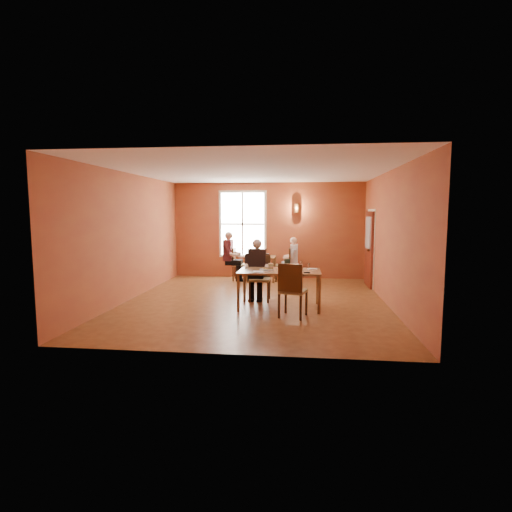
# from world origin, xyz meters

# --- Properties ---
(ground) EXTENTS (6.00, 7.00, 0.01)m
(ground) POSITION_xyz_m (0.00, 0.00, 0.00)
(ground) COLOR brown
(ground) RESTS_ON ground
(wall_back) EXTENTS (6.00, 0.04, 3.00)m
(wall_back) POSITION_xyz_m (0.00, 3.50, 1.50)
(wall_back) COLOR brown
(wall_back) RESTS_ON ground
(wall_front) EXTENTS (6.00, 0.04, 3.00)m
(wall_front) POSITION_xyz_m (0.00, -3.50, 1.50)
(wall_front) COLOR brown
(wall_front) RESTS_ON ground
(wall_left) EXTENTS (0.04, 7.00, 3.00)m
(wall_left) POSITION_xyz_m (-3.00, 0.00, 1.50)
(wall_left) COLOR brown
(wall_left) RESTS_ON ground
(wall_right) EXTENTS (0.04, 7.00, 3.00)m
(wall_right) POSITION_xyz_m (3.00, 0.00, 1.50)
(wall_right) COLOR brown
(wall_right) RESTS_ON ground
(ceiling) EXTENTS (6.00, 7.00, 0.04)m
(ceiling) POSITION_xyz_m (0.00, 0.00, 3.00)
(ceiling) COLOR white
(ceiling) RESTS_ON wall_back
(window) EXTENTS (1.36, 0.10, 1.96)m
(window) POSITION_xyz_m (-0.80, 3.45, 1.70)
(window) COLOR white
(window) RESTS_ON wall_back
(door) EXTENTS (0.12, 1.04, 2.10)m
(door) POSITION_xyz_m (2.94, 2.30, 1.05)
(door) COLOR maroon
(door) RESTS_ON ground
(wall_sconce) EXTENTS (0.16, 0.16, 0.28)m
(wall_sconce) POSITION_xyz_m (0.90, 3.40, 2.20)
(wall_sconce) COLOR brown
(wall_sconce) RESTS_ON wall_back
(main_table) EXTENTS (1.76, 0.99, 0.82)m
(main_table) POSITION_xyz_m (0.60, -0.54, 0.41)
(main_table) COLOR brown
(main_table) RESTS_ON ground
(chair_diner_main) EXTENTS (0.47, 0.47, 1.06)m
(chair_diner_main) POSITION_xyz_m (0.10, 0.11, 0.53)
(chair_diner_main) COLOR brown
(chair_diner_main) RESTS_ON ground
(diner_main) EXTENTS (0.56, 0.56, 1.39)m
(diner_main) POSITION_xyz_m (0.10, 0.08, 0.69)
(diner_main) COLOR #37281E
(diner_main) RESTS_ON ground
(chair_empty) EXTENTS (0.59, 0.59, 1.09)m
(chair_empty) POSITION_xyz_m (0.91, -1.26, 0.55)
(chair_empty) COLOR #482510
(chair_empty) RESTS_ON ground
(plate_food) EXTENTS (0.37, 0.37, 0.04)m
(plate_food) POSITION_xyz_m (0.32, -0.52, 0.84)
(plate_food) COLOR white
(plate_food) RESTS_ON main_table
(sandwich) EXTENTS (0.12, 0.12, 0.13)m
(sandwich) POSITION_xyz_m (0.41, -0.50, 0.89)
(sandwich) COLOR #E0AD60
(sandwich) RESTS_ON main_table
(goblet_a) EXTENTS (0.10, 0.10, 0.22)m
(goblet_a) POSITION_xyz_m (1.04, -0.40, 0.93)
(goblet_a) COLOR white
(goblet_a) RESTS_ON main_table
(goblet_b) EXTENTS (0.09, 0.09, 0.20)m
(goblet_b) POSITION_xyz_m (1.20, -0.68, 0.93)
(goblet_b) COLOR white
(goblet_b) RESTS_ON main_table
(goblet_c) EXTENTS (0.11, 0.11, 0.20)m
(goblet_c) POSITION_xyz_m (0.96, -0.72, 0.92)
(goblet_c) COLOR white
(goblet_c) RESTS_ON main_table
(menu_stand) EXTENTS (0.14, 0.08, 0.22)m
(menu_stand) POSITION_xyz_m (0.75, -0.25, 0.93)
(menu_stand) COLOR black
(menu_stand) RESTS_ON main_table
(knife) EXTENTS (0.24, 0.05, 0.00)m
(knife) POSITION_xyz_m (0.58, -0.81, 0.83)
(knife) COLOR white
(knife) RESTS_ON main_table
(napkin) EXTENTS (0.23, 0.23, 0.01)m
(napkin) POSITION_xyz_m (0.16, -0.77, 0.83)
(napkin) COLOR white
(napkin) RESTS_ON main_table
(side_plate) EXTENTS (0.27, 0.27, 0.02)m
(side_plate) POSITION_xyz_m (1.32, -0.29, 0.83)
(side_plate) COLOR white
(side_plate) RESTS_ON main_table
(sunglasses) EXTENTS (0.14, 0.05, 0.02)m
(sunglasses) POSITION_xyz_m (1.18, -0.83, 0.83)
(sunglasses) COLOR black
(sunglasses) RESTS_ON main_table
(second_table) EXTENTS (0.84, 0.84, 0.74)m
(second_table) POSITION_xyz_m (-0.13, 2.85, 0.37)
(second_table) COLOR brown
(second_table) RESTS_ON ground
(chair_diner_white) EXTENTS (0.44, 0.44, 1.00)m
(chair_diner_white) POSITION_xyz_m (0.52, 2.85, 0.50)
(chair_diner_white) COLOR #422711
(chair_diner_white) RESTS_ON ground
(diner_white) EXTENTS (0.51, 0.51, 1.28)m
(diner_white) POSITION_xyz_m (0.55, 2.85, 0.64)
(diner_white) COLOR silver
(diner_white) RESTS_ON ground
(chair_diner_maroon) EXTENTS (0.44, 0.44, 0.99)m
(chair_diner_maroon) POSITION_xyz_m (-0.78, 2.85, 0.49)
(chair_diner_maroon) COLOR #412615
(chair_diner_maroon) RESTS_ON ground
(diner_maroon) EXTENTS (0.58, 0.58, 1.44)m
(diner_maroon) POSITION_xyz_m (-0.81, 2.85, 0.72)
(diner_maroon) COLOR maroon
(diner_maroon) RESTS_ON ground
(cup_a) EXTENTS (0.16, 0.16, 0.11)m
(cup_a) POSITION_xyz_m (0.05, 2.74, 0.80)
(cup_a) COLOR white
(cup_a) RESTS_ON second_table
(cup_b) EXTENTS (0.12, 0.12, 0.10)m
(cup_b) POSITION_xyz_m (-0.27, 3.01, 0.79)
(cup_b) COLOR silver
(cup_b) RESTS_ON second_table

